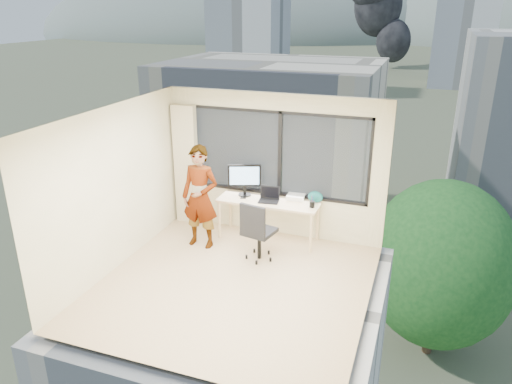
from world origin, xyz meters
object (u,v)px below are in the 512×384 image
at_px(desk, 268,220).
at_px(handbag, 315,197).
at_px(chair, 259,230).
at_px(monitor, 245,180).
at_px(laptop, 269,196).
at_px(game_console, 296,197).
at_px(person, 200,197).

distance_m(desk, handbag, 0.95).
xyz_separation_m(chair, monitor, (-0.58, 0.85, 0.52)).
bearing_deg(laptop, monitor, 156.41).
bearing_deg(game_console, handbag, -9.34).
xyz_separation_m(person, handbag, (1.84, 0.81, -0.06)).
height_order(desk, handbag, handbag).
height_order(monitor, game_console, monitor).
height_order(chair, monitor, monitor).
xyz_separation_m(desk, chair, (0.09, -0.75, 0.15)).
height_order(person, monitor, person).
bearing_deg(person, chair, -5.61).
bearing_deg(laptop, desk, 104.38).
relative_size(person, monitor, 3.07).
xyz_separation_m(chair, person, (-1.13, 0.13, 0.38)).
bearing_deg(game_console, person, -152.78).
bearing_deg(monitor, handbag, -15.99).
height_order(chair, handbag, chair).
bearing_deg(game_console, desk, -154.58).
distance_m(monitor, handbag, 1.31).
xyz_separation_m(chair, handbag, (0.71, 0.95, 0.32)).
relative_size(person, laptop, 4.93).
height_order(desk, person, person).
bearing_deg(monitor, desk, -31.49).
distance_m(desk, person, 1.32).
height_order(game_console, laptop, laptop).
bearing_deg(game_console, chair, -112.05).
bearing_deg(monitor, person, -147.53).
height_order(desk, chair, chair).
relative_size(person, handbag, 6.82).
xyz_separation_m(desk, game_console, (0.44, 0.23, 0.41)).
relative_size(chair, handbag, 3.98).
bearing_deg(laptop, handbag, 10.12).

